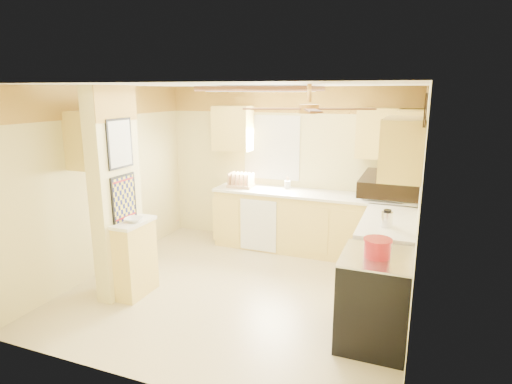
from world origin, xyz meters
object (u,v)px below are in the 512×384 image
at_px(microwave, 384,189).
at_px(bowl, 134,220).
at_px(dutch_oven, 377,248).
at_px(kettle, 387,219).
at_px(stove, 374,299).

relative_size(microwave, bowl, 2.70).
bearing_deg(dutch_oven, bowl, 179.71).
distance_m(microwave, kettle, 1.29).
distance_m(stove, kettle, 1.03).
xyz_separation_m(microwave, dutch_oven, (0.14, -2.17, -0.09)).
bearing_deg(stove, bowl, -179.51).
height_order(stove, dutch_oven, dutch_oven).
height_order(microwave, bowl, microwave).
bearing_deg(kettle, microwave, 96.77).
bearing_deg(bowl, kettle, 17.59).
xyz_separation_m(bowl, dutch_oven, (2.77, -0.01, 0.04)).
bearing_deg(kettle, bowl, -162.41).
distance_m(stove, microwave, 2.23).
bearing_deg(stove, microwave, 93.79).
relative_size(microwave, dutch_oven, 2.05).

